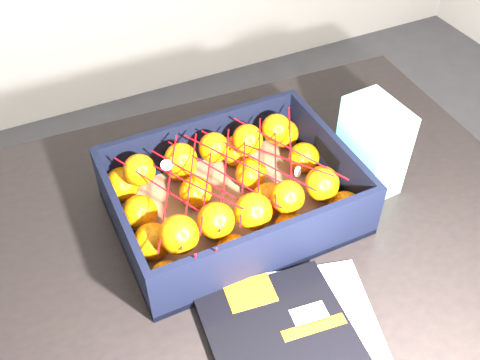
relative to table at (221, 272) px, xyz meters
name	(u,v)px	position (x,y,z in m)	size (l,w,h in m)	color
table	(221,272)	(0.00, 0.00, 0.00)	(1.24, 0.86, 0.75)	black
magazine_stack	(304,351)	(0.02, -0.25, 0.11)	(0.30, 0.34, 0.02)	silver
produce_crate	(233,200)	(0.05, 0.05, 0.13)	(0.41, 0.31, 0.11)	olive
clementine_heap	(231,191)	(0.04, 0.04, 0.16)	(0.40, 0.29, 0.11)	#D66604
mesh_net	(231,175)	(0.04, 0.04, 0.20)	(0.35, 0.28, 0.09)	red
retail_carton	(372,146)	(0.31, 0.01, 0.19)	(0.08, 0.12, 0.18)	white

